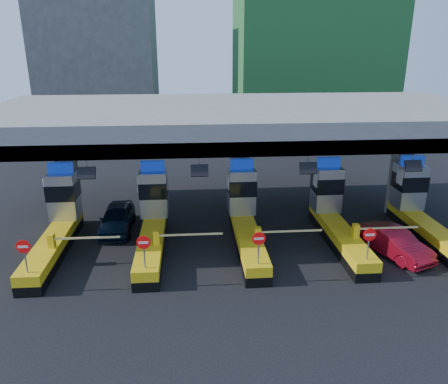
{
  "coord_description": "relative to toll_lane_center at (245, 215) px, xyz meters",
  "views": [
    {
      "loc": [
        -2.91,
        -21.82,
        10.36
      ],
      "look_at": [
        -1.16,
        0.0,
        2.85
      ],
      "focal_mm": 35.0,
      "sensor_mm": 36.0,
      "label": 1
    }
  ],
  "objects": [
    {
      "name": "ground",
      "position": [
        -0.0,
        -0.28,
        -1.4
      ],
      "size": [
        120.0,
        120.0,
        0.0
      ],
      "primitive_type": "plane",
      "color": "black",
      "rests_on": "ground"
    },
    {
      "name": "toll_canopy",
      "position": [
        -0.0,
        2.59,
        4.74
      ],
      "size": [
        28.0,
        12.09,
        7.0
      ],
      "color": "slate",
      "rests_on": "ground"
    },
    {
      "name": "toll_lane_far_left",
      "position": [
        -10.0,
        0.0,
        0.0
      ],
      "size": [
        4.43,
        8.0,
        4.16
      ],
      "color": "black",
      "rests_on": "ground"
    },
    {
      "name": "toll_lane_left",
      "position": [
        -5.0,
        0.0,
        0.0
      ],
      "size": [
        4.43,
        8.0,
        4.16
      ],
      "color": "black",
      "rests_on": "ground"
    },
    {
      "name": "toll_lane_center",
      "position": [
        0.0,
        0.0,
        0.0
      ],
      "size": [
        4.43,
        8.0,
        4.16
      ],
      "color": "black",
      "rests_on": "ground"
    },
    {
      "name": "toll_lane_right",
      "position": [
        5.0,
        0.0,
        0.0
      ],
      "size": [
        4.43,
        8.0,
        4.16
      ],
      "color": "black",
      "rests_on": "ground"
    },
    {
      "name": "toll_lane_far_right",
      "position": [
        10.0,
        0.0,
        0.0
      ],
      "size": [
        4.43,
        8.0,
        4.16
      ],
      "color": "black",
      "rests_on": "ground"
    },
    {
      "name": "bg_building_scaffold",
      "position": [
        12.0,
        31.72,
        12.6
      ],
      "size": [
        18.0,
        12.0,
        28.0
      ],
      "primitive_type": "cube",
      "color": "#1E5926",
      "rests_on": "ground"
    },
    {
      "name": "bg_building_concrete",
      "position": [
        -14.0,
        35.72,
        7.6
      ],
      "size": [
        14.0,
        10.0,
        18.0
      ],
      "primitive_type": "cube",
      "color": "#4C4C49",
      "rests_on": "ground"
    },
    {
      "name": "van",
      "position": [
        -7.21,
        1.66,
        -0.64
      ],
      "size": [
        1.81,
        4.43,
        1.5
      ],
      "primitive_type": "imported",
      "rotation": [
        0.0,
        0.0,
        0.01
      ],
      "color": "black",
      "rests_on": "ground"
    },
    {
      "name": "red_car",
      "position": [
        7.3,
        -2.64,
        -0.69
      ],
      "size": [
        3.04,
        4.56,
        1.42
      ],
      "primitive_type": "imported",
      "rotation": [
        0.0,
        0.0,
        0.39
      ],
      "color": "maroon",
      "rests_on": "ground"
    }
  ]
}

